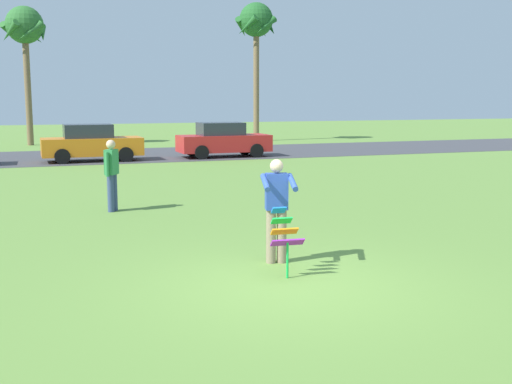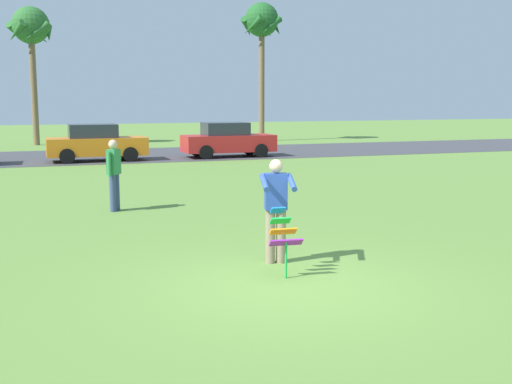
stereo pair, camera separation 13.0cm
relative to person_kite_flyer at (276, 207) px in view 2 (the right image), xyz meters
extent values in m
plane|color=olive|center=(-0.27, -1.25, -0.95)|extent=(120.00, 120.00, 0.00)
cube|color=#424247|center=(-0.27, 20.90, -0.95)|extent=(120.00, 8.00, 0.01)
cylinder|color=gray|center=(0.09, 0.00, -0.50)|extent=(0.16, 0.16, 0.90)
cylinder|color=gray|center=(-0.08, 0.04, -0.50)|extent=(0.16, 0.16, 0.90)
cube|color=#2D4CA5|center=(0.00, 0.02, 0.25)|extent=(0.40, 0.29, 0.60)
sphere|color=beige|center=(0.00, 0.02, 0.67)|extent=(0.22, 0.22, 0.22)
cylinder|color=#2D4CA5|center=(0.16, -0.27, 0.43)|extent=(0.22, 0.59, 0.24)
cylinder|color=#2D4CA5|center=(-0.26, -0.17, 0.43)|extent=(0.22, 0.59, 0.24)
cube|color=blue|center=(-0.12, -0.40, 0.02)|extent=(0.24, 0.16, 0.12)
cube|color=green|center=(-0.14, -0.56, -0.12)|extent=(0.33, 0.17, 0.12)
cube|color=orange|center=(-0.16, -0.73, -0.26)|extent=(0.43, 0.18, 0.12)
cube|color=purple|center=(-0.17, -0.89, -0.39)|extent=(0.52, 0.19, 0.12)
cylinder|color=green|center=(-0.17, -0.89, -0.67)|extent=(0.04, 0.04, 0.56)
cube|color=orange|center=(-1.26, 18.50, -0.31)|extent=(4.22, 1.75, 0.76)
cube|color=#282D38|center=(-1.41, 18.49, 0.35)|extent=(2.03, 1.42, 0.60)
cylinder|color=black|center=(0.03, 19.32, -0.63)|extent=(0.64, 0.23, 0.64)
cylinder|color=black|center=(0.05, 17.70, -0.63)|extent=(0.64, 0.23, 0.64)
cylinder|color=black|center=(-2.57, 19.29, -0.63)|extent=(0.64, 0.23, 0.64)
cylinder|color=black|center=(-2.55, 17.67, -0.63)|extent=(0.64, 0.23, 0.64)
cube|color=red|center=(4.68, 18.50, -0.31)|extent=(4.22, 1.75, 0.76)
cube|color=#282D38|center=(4.53, 18.49, 0.35)|extent=(2.03, 1.42, 0.60)
cylinder|color=black|center=(5.97, 19.32, -0.63)|extent=(0.64, 0.23, 0.64)
cylinder|color=black|center=(5.99, 17.70, -0.63)|extent=(0.64, 0.23, 0.64)
cylinder|color=black|center=(3.37, 19.29, -0.63)|extent=(0.64, 0.23, 0.64)
cylinder|color=black|center=(3.39, 17.67, -0.63)|extent=(0.64, 0.23, 0.64)
cylinder|color=brown|center=(-3.75, 29.35, 2.35)|extent=(0.36, 0.36, 6.60)
sphere|color=#2D6B2D|center=(-3.75, 29.35, 5.85)|extent=(2.10, 2.10, 2.10)
cone|color=#2D6B2D|center=(-2.80, 29.35, 5.40)|extent=(0.44, 1.56, 1.28)
cone|color=#2D6B2D|center=(-3.46, 30.26, 5.40)|extent=(1.62, 0.90, 1.28)
cone|color=#2D6B2D|center=(-4.52, 29.91, 5.40)|extent=(1.27, 1.52, 1.28)
cone|color=#2D6B2D|center=(-4.52, 28.80, 5.40)|extent=(1.27, 1.52, 1.28)
cone|color=#2D6B2D|center=(-3.46, 28.45, 5.40)|extent=(1.62, 0.90, 1.28)
cylinder|color=brown|center=(9.81, 28.38, 2.71)|extent=(0.36, 0.36, 7.32)
sphere|color=#236028|center=(9.81, 28.38, 6.57)|extent=(2.10, 2.10, 2.10)
cone|color=#236028|center=(10.76, 28.38, 6.12)|extent=(0.44, 1.56, 1.28)
cone|color=#236028|center=(10.10, 29.28, 6.12)|extent=(1.62, 0.90, 1.28)
cone|color=#236028|center=(9.04, 28.94, 6.12)|extent=(1.27, 1.52, 1.28)
cone|color=#236028|center=(9.04, 27.82, 6.12)|extent=(1.27, 1.52, 1.28)
cone|color=#236028|center=(10.10, 27.47, 6.12)|extent=(1.62, 0.90, 1.28)
cylinder|color=#384772|center=(-2.00, 5.77, -0.50)|extent=(0.16, 0.16, 0.90)
cylinder|color=#384772|center=(-1.91, 5.92, -0.50)|extent=(0.16, 0.16, 0.90)
cube|color=#338C4C|center=(-1.95, 5.84, 0.25)|extent=(0.38, 0.42, 0.60)
sphere|color=beige|center=(-1.95, 5.84, 0.67)|extent=(0.22, 0.22, 0.22)
cylinder|color=#338C4C|center=(-2.08, 5.64, 0.21)|extent=(0.09, 0.09, 0.58)
cylinder|color=#338C4C|center=(-1.83, 6.05, 0.21)|extent=(0.09, 0.09, 0.58)
camera|label=1|loc=(-3.75, -9.49, 1.77)|focal=44.25mm
camera|label=2|loc=(-3.63, -9.53, 1.77)|focal=44.25mm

